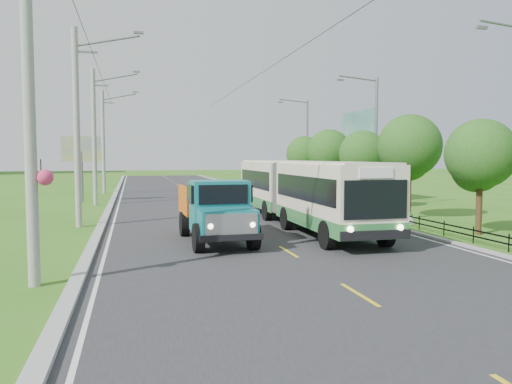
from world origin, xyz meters
name	(u,v)px	position (x,y,z in m)	size (l,w,h in m)	color
ground	(288,252)	(0.00, 0.00, 0.00)	(240.00, 240.00, 0.00)	#306718
road	(209,204)	(0.00, 20.00, 0.01)	(14.00, 120.00, 0.02)	#28282B
curb_left	(111,205)	(-7.20, 20.00, 0.07)	(0.40, 120.00, 0.15)	#9E9E99
curb_right	(298,201)	(7.15, 20.00, 0.05)	(0.30, 120.00, 0.10)	#9E9E99
edge_line_left	(118,206)	(-6.65, 20.00, 0.02)	(0.12, 120.00, 0.00)	silver
edge_line_right	(292,202)	(6.65, 20.00, 0.02)	(0.12, 120.00, 0.00)	silver
centre_dash	(288,252)	(0.00, 0.00, 0.02)	(0.12, 2.20, 0.00)	yellow
railing_right	(338,205)	(8.00, 14.00, 0.30)	(0.04, 40.00, 0.60)	black
pole_nearest	(32,106)	(-8.24, -3.00, 4.94)	(3.51, 0.44, 10.00)	gray
pole_near	(77,126)	(-8.26, 9.00, 5.09)	(3.51, 0.32, 10.00)	gray
pole_mid	(95,136)	(-8.26, 21.00, 5.09)	(3.51, 0.32, 10.00)	gray
pole_far	(104,141)	(-8.26, 33.00, 5.09)	(3.51, 0.32, 10.00)	gray
tree_second	(479,158)	(9.86, 2.14, 3.52)	(3.18, 3.26, 5.30)	#382314
tree_third	(409,150)	(9.86, 8.14, 3.99)	(3.60, 3.62, 6.00)	#382314
tree_fourth	(362,157)	(9.86, 14.14, 3.59)	(3.24, 3.31, 5.40)	#382314
tree_fifth	(329,153)	(9.86, 20.14, 3.85)	(3.48, 3.52, 5.80)	#382314
tree_back	(304,156)	(9.86, 26.14, 3.65)	(3.30, 3.36, 5.50)	#382314
streetlight_mid	(374,138)	(10.64, 14.00, 4.90)	(3.02, 0.20, 9.07)	slate
streetlight_far	(306,143)	(10.64, 28.00, 4.90)	(3.02, 0.20, 9.07)	slate
planter_near	(408,219)	(8.60, 6.00, 0.29)	(0.64, 0.64, 0.67)	silver
planter_mid	(346,205)	(8.60, 14.00, 0.29)	(0.64, 0.64, 0.67)	silver
planter_far	(306,196)	(8.60, 22.00, 0.29)	(0.64, 0.64, 0.67)	silver
billboard_left	(81,153)	(-9.50, 24.00, 3.87)	(3.00, 0.20, 5.20)	slate
billboard_right	(358,135)	(12.30, 20.00, 5.34)	(0.24, 6.00, 7.30)	slate
bus	(300,188)	(2.88, 7.03, 1.96)	(2.92, 16.95, 3.27)	#2F7639
dump_truck	(215,207)	(-2.28, 2.90, 1.48)	(2.61, 6.31, 2.62)	#157780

